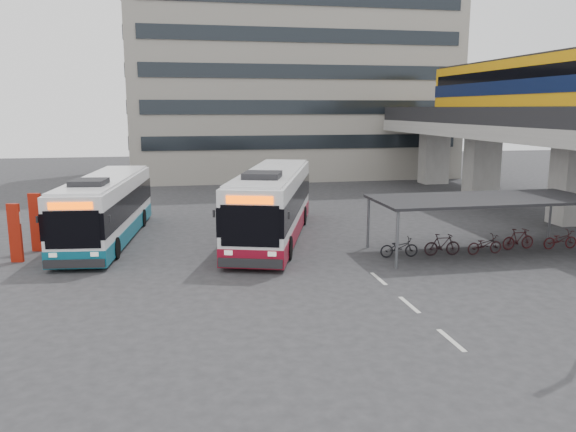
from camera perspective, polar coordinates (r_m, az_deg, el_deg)
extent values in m
plane|color=#28282B|center=(21.48, 2.86, -6.76)|extent=(120.00, 120.00, 0.00)
cube|color=gray|center=(35.72, 27.06, 2.93)|extent=(2.20, 1.60, 4.60)
cube|color=gray|center=(43.97, 19.08, 4.80)|extent=(2.20, 1.60, 4.60)
cube|color=gray|center=(51.02, 14.60, 5.81)|extent=(2.20, 1.60, 4.60)
cube|color=gray|center=(38.72, 23.78, 7.82)|extent=(8.00, 32.00, 0.90)
cube|color=black|center=(36.70, 19.00, 9.59)|extent=(0.35, 32.00, 1.10)
cube|color=orange|center=(39.74, 23.02, 11.62)|extent=(2.90, 20.00, 3.90)
cube|color=#0A1437|center=(39.75, 23.05, 11.91)|extent=(2.98, 20.02, 0.90)
cube|color=black|center=(39.78, 23.13, 13.06)|extent=(2.96, 19.20, 0.70)
cube|color=black|center=(39.84, 23.24, 14.42)|extent=(2.70, 19.60, 0.25)
cylinder|color=#595B60|center=(26.67, 8.15, -0.70)|extent=(0.12, 0.12, 2.40)
cylinder|color=#595B60|center=(31.14, 25.09, 0.04)|extent=(0.12, 0.12, 2.40)
cylinder|color=#595B60|center=(23.38, 11.02, -2.44)|extent=(0.12, 0.12, 2.40)
cube|color=black|center=(26.83, 19.23, 1.64)|extent=(10.00, 4.00, 0.12)
imported|color=black|center=(25.47, 11.13, -3.08)|extent=(1.71, 0.60, 0.90)
imported|color=black|center=(26.27, 15.18, -2.72)|extent=(1.66, 0.47, 1.00)
imported|color=black|center=(27.21, 18.97, -2.58)|extent=(1.71, 0.60, 0.90)
imported|color=black|center=(28.24, 22.50, -2.24)|extent=(1.66, 0.47, 1.00)
imported|color=#350C0F|center=(29.39, 25.75, -2.10)|extent=(1.71, 0.60, 0.90)
cube|color=gray|center=(57.24, 0.10, 16.90)|extent=(30.00, 15.00, 25.00)
cube|color=beige|center=(17.03, 16.25, -12.02)|extent=(0.15, 1.60, 0.01)
cube|color=beige|center=(19.55, 12.22, -8.79)|extent=(0.15, 1.60, 0.01)
cube|color=beige|center=(22.19, 9.18, -6.29)|extent=(0.15, 1.60, 0.01)
cube|color=white|center=(28.27, -1.60, 1.53)|extent=(6.33, 12.79, 2.88)
cube|color=maroon|center=(28.52, -1.59, -1.12)|extent=(6.38, 12.84, 0.79)
cube|color=black|center=(28.25, -1.60, 1.79)|extent=(6.39, 12.82, 1.20)
cube|color=#EB4700|center=(21.98, -3.92, 1.64)|extent=(1.81, 0.64, 0.31)
cube|color=black|center=(24.96, -2.64, 4.14)|extent=(2.03, 2.08, 0.29)
cylinder|color=black|center=(24.89, -5.76, -3.08)|extent=(0.61, 1.09, 1.05)
cylinder|color=black|center=(31.81, 1.55, 0.05)|extent=(0.61, 1.09, 1.05)
cube|color=white|center=(29.28, -17.97, 1.01)|extent=(3.70, 11.74, 2.65)
cube|color=#0C576D|center=(29.50, -17.83, -1.33)|extent=(3.74, 11.79, 0.72)
cube|color=black|center=(29.26, -17.98, 1.25)|extent=(3.76, 11.77, 1.11)
cube|color=#EB4700|center=(23.62, -21.24, 0.97)|extent=(1.72, 0.27, 0.29)
cube|color=black|center=(26.29, -19.57, 3.23)|extent=(1.63, 1.69, 0.27)
cylinder|color=black|center=(26.34, -22.04, -3.15)|extent=(0.39, 0.99, 0.96)
cylinder|color=black|center=(32.39, -14.58, -0.19)|extent=(0.39, 0.99, 0.96)
imported|color=black|center=(23.50, -6.57, -2.96)|extent=(0.78, 0.78, 1.82)
cube|color=#9C1809|center=(26.62, -25.98, -1.57)|extent=(0.53, 0.25, 2.55)
cube|color=white|center=(26.50, -26.10, -0.17)|extent=(0.55, 0.15, 0.51)
cube|color=#9C1809|center=(28.23, -24.20, -0.60)|extent=(0.57, 0.28, 2.71)
cube|color=white|center=(28.11, -24.31, 0.81)|extent=(0.58, 0.17, 0.54)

